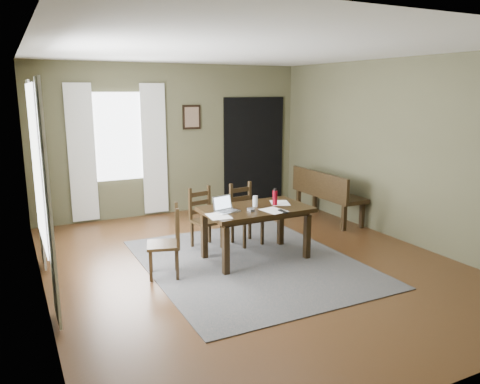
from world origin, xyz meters
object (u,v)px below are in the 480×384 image
chair_end (167,242)px  bench (325,191)px  chair_back_left (205,219)px  water_bottle (275,197)px  chair_back_right (245,215)px  laptop (225,207)px  dining_table (256,214)px

chair_end → bench: 3.47m
chair_back_left → water_bottle: (0.72, -0.74, 0.39)m
bench → chair_back_left: bearing=99.4°
chair_end → chair_back_right: chair_back_right is taller
chair_back_left → laptop: size_ratio=2.60×
chair_end → chair_back_left: 1.16m
chair_back_left → bench: chair_back_left is taller
chair_end → chair_back_left: (0.82, 0.81, -0.01)m
chair_back_right → laptop: size_ratio=2.68×
chair_end → chair_back_right: (1.42, 0.70, 0.01)m
chair_back_left → water_bottle: size_ratio=3.73×
laptop → chair_end: bearing=171.9°
dining_table → chair_back_left: chair_back_left is taller
bench → water_bottle: water_bottle is taller
laptop → water_bottle: water_bottle is taller
chair_end → chair_back_left: chair_end is taller
dining_table → bench: size_ratio=0.92×
chair_back_right → laptop: bearing=-141.9°
dining_table → laptop: 0.47m
laptop → dining_table: bearing=-12.9°
dining_table → bench: bench is taller
chair_back_left → chair_end: bearing=-147.5°
bench → laptop: bearing=115.1°
water_bottle → laptop: bearing=-179.8°
chair_end → bench: size_ratio=0.57×
dining_table → chair_back_left: (-0.43, 0.74, -0.20)m
chair_end → laptop: laptop is taller
chair_end → chair_back_right: bearing=133.0°
dining_table → chair_back_left: 0.88m
bench → dining_table: bearing=119.8°
dining_table → laptop: laptop is taller
dining_table → water_bottle: bearing=-1.0°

